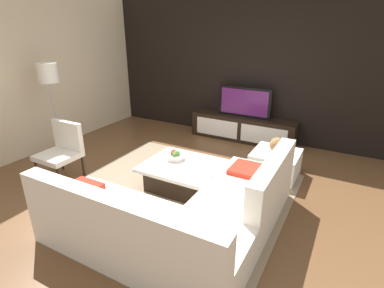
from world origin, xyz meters
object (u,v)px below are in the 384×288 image
(decorative_ball, at_px, (277,145))
(ottoman, at_px, (275,164))
(media_console, at_px, (243,128))
(television, at_px, (245,102))
(sectional_couch, at_px, (184,216))
(fruit_bowl, at_px, (175,156))
(coffee_table, at_px, (182,175))
(accent_chair_near, at_px, (62,147))
(floor_lamp, at_px, (49,79))

(decorative_ball, bearing_deg, ottoman, 0.00)
(media_console, xyz_separation_m, decorative_ball, (0.99, -1.25, 0.27))
(television, xyz_separation_m, sectional_couch, (0.50, -3.27, -0.51))
(sectional_couch, height_order, ottoman, sectional_couch)
(fruit_bowl, height_order, decorative_ball, decorative_ball)
(coffee_table, bearing_deg, accent_chair_near, -162.72)
(media_console, distance_m, ottoman, 1.60)
(sectional_couch, height_order, accent_chair_near, accent_chair_near)
(accent_chair_near, height_order, fruit_bowl, accent_chair_near)
(media_console, relative_size, sectional_couch, 0.92)
(floor_lamp, height_order, decorative_ball, floor_lamp)
(floor_lamp, distance_m, decorative_ball, 3.88)
(media_console, xyz_separation_m, sectional_couch, (0.50, -3.27, 0.04))
(media_console, height_order, coffee_table, media_console)
(coffee_table, bearing_deg, decorative_ball, 43.68)
(accent_chair_near, relative_size, decorative_ball, 3.67)
(ottoman, height_order, fruit_bowl, fruit_bowl)
(media_console, xyz_separation_m, television, (0.00, 0.00, 0.55))
(media_console, xyz_separation_m, ottoman, (0.99, -1.25, -0.05))
(accent_chair_near, height_order, floor_lamp, floor_lamp)
(ottoman, bearing_deg, floor_lamp, -162.79)
(accent_chair_near, xyz_separation_m, floor_lamp, (-0.71, 0.49, 0.92))
(media_console, height_order, decorative_ball, decorative_ball)
(sectional_couch, relative_size, decorative_ball, 9.85)
(media_console, bearing_deg, coffee_table, -92.49)
(sectional_couch, relative_size, ottoman, 3.33)
(accent_chair_near, bearing_deg, fruit_bowl, 22.66)
(sectional_couch, bearing_deg, fruit_bowl, 126.02)
(floor_lamp, relative_size, ottoman, 2.38)
(sectional_couch, distance_m, decorative_ball, 2.09)
(sectional_couch, distance_m, fruit_bowl, 1.33)
(media_console, height_order, accent_chair_near, accent_chair_near)
(decorative_ball, bearing_deg, media_console, 128.45)
(media_console, height_order, fruit_bowl, fruit_bowl)
(sectional_couch, distance_m, accent_chair_near, 2.45)
(coffee_table, xyz_separation_m, floor_lamp, (-2.52, -0.07, 1.20))
(television, height_order, fruit_bowl, television)
(television, xyz_separation_m, decorative_ball, (0.99, -1.25, -0.28))
(accent_chair_near, relative_size, fruit_bowl, 3.11)
(television, relative_size, accent_chair_near, 1.24)
(coffee_table, bearing_deg, television, 87.51)
(accent_chair_near, distance_m, floor_lamp, 1.26)
(accent_chair_near, distance_m, fruit_bowl, 1.76)
(ottoman, distance_m, fruit_bowl, 1.60)
(accent_chair_near, xyz_separation_m, ottoman, (2.90, 1.61, -0.29))
(media_console, height_order, floor_lamp, floor_lamp)
(decorative_ball, bearing_deg, television, 128.44)
(media_console, distance_m, fruit_bowl, 2.22)
(media_console, bearing_deg, decorative_ball, -51.55)
(television, relative_size, decorative_ball, 4.53)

